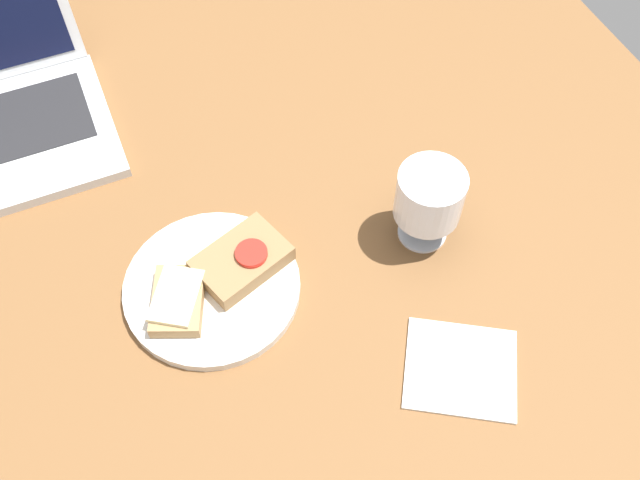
{
  "coord_description": "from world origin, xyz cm",
  "views": [
    {
      "loc": [
        -11.64,
        -52.36,
        83.29
      ],
      "look_at": [
        7.66,
        -6.82,
        8.0
      ],
      "focal_mm": 40.0,
      "sensor_mm": 36.0,
      "label": 1
    }
  ],
  "objects": [
    {
      "name": "sandwich_with_tomato",
      "position": [
        -2.11,
        -4.38,
        5.78
      ],
      "size": [
        13.54,
        11.2,
        3.15
      ],
      "color": "#937047",
      "rests_on": "plate"
    },
    {
      "name": "wine_glass",
      "position": [
        22.13,
        -8.15,
        10.91
      ],
      "size": [
        8.76,
        8.76,
        11.99
      ],
      "color": "white",
      "rests_on": "wooden_table"
    },
    {
      "name": "napkin",
      "position": [
        17.24,
        -27.62,
        3.2
      ],
      "size": [
        17.52,
        17.05,
        0.4
      ],
      "primitive_type": "cube",
      "rotation": [
        0.0,
        0.0,
        -0.55
      ],
      "color": "white",
      "rests_on": "wooden_table"
    },
    {
      "name": "sandwich_with_cheese",
      "position": [
        -11.41,
        -6.65,
        5.62
      ],
      "size": [
        9.25,
        10.96,
        2.58
      ],
      "color": "#A88456",
      "rests_on": "plate"
    },
    {
      "name": "wooden_table",
      "position": [
        0.0,
        0.0,
        1.5
      ],
      "size": [
        140.0,
        140.0,
        3.0
      ],
      "primitive_type": "cube",
      "color": "brown",
      "rests_on": "ground"
    },
    {
      "name": "plate",
      "position": [
        -6.8,
        -5.5,
        3.7
      ],
      "size": [
        22.63,
        22.63,
        1.41
      ],
      "primitive_type": "cylinder",
      "color": "silver",
      "rests_on": "wooden_table"
    }
  ]
}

